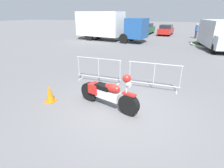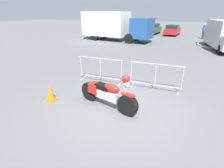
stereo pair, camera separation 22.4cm
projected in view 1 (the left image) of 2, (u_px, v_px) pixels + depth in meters
ground_plane at (121, 110)px, 5.55m from camera, size 120.00×120.00×0.00m
motorcycle at (108, 93)px, 5.58m from camera, size 2.20×0.82×1.27m
crowd_barrier_near at (99, 70)px, 7.65m from camera, size 2.07×0.46×1.07m
crowd_barrier_far at (154, 76)px, 6.90m from camera, size 2.07×0.46×1.07m
box_truck at (107, 25)px, 18.79m from camera, size 7.96×3.46×2.98m
delivery_van at (219, 34)px, 14.30m from camera, size 2.74×5.25×2.31m
parked_car_silver at (92, 27)px, 27.49m from camera, size 2.00×4.14×1.36m
parked_car_white at (109, 28)px, 26.69m from camera, size 2.08×4.30×1.41m
parked_car_yellow at (127, 28)px, 26.05m from camera, size 2.20×4.56×1.50m
parked_car_green at (146, 29)px, 25.02m from camera, size 2.14×4.43×1.46m
parked_car_red at (166, 30)px, 23.87m from camera, size 1.98×4.10×1.35m
pedestrian at (197, 30)px, 20.57m from camera, size 0.46×0.46×1.69m
planter_island at (211, 42)px, 16.27m from camera, size 3.62×3.62×1.13m
traffic_cone at (50, 94)px, 6.00m from camera, size 0.34×0.34×0.59m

